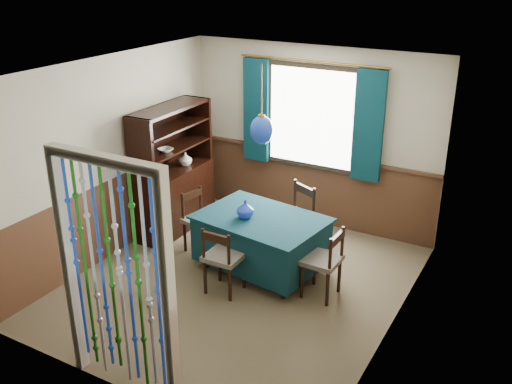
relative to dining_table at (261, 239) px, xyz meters
The scene contains 22 objects.
floor 0.60m from the dining_table, 99.55° to the right, with size 4.00×4.00×0.00m, color brown.
ceiling 2.13m from the dining_table, 99.55° to the right, with size 4.00×4.00×0.00m, color silver.
wall_back 1.79m from the dining_table, 92.60° to the left, with size 3.60×3.60×0.00m, color #B8AF97.
wall_front 2.57m from the dining_table, 91.69° to the right, with size 3.60×3.60×0.00m, color #B8AF97.
wall_left 2.09m from the dining_table, 167.20° to the right, with size 4.00×4.00×0.00m, color #B8AF97.
wall_right 1.97m from the dining_table, 13.82° to the right, with size 4.00×4.00×0.00m, color #B8AF97.
wainscot_back 1.56m from the dining_table, 92.62° to the left, with size 3.60×3.60×0.00m, color #4C2E1C.
wainscot_front 2.41m from the dining_table, 91.70° to the right, with size 3.60×3.60×0.00m, color #4C2E1C.
wainscot_left 1.91m from the dining_table, 167.10° to the right, with size 4.00×4.00×0.00m, color #4C2E1C.
wainscot_right 1.77m from the dining_table, 13.93° to the right, with size 4.00×4.00×0.00m, color #4C2E1C.
window 1.90m from the dining_table, 92.68° to the left, with size 1.32×0.12×1.42m, color black.
doorway 2.45m from the dining_table, 91.73° to the right, with size 1.16×0.12×2.18m, color silver, non-canonical shape.
dining_table is the anchor object (origin of this frame).
chair_near 0.66m from the dining_table, 101.92° to the right, with size 0.41×0.39×0.82m.
chair_far 0.65m from the dining_table, 78.12° to the left, with size 0.58×0.57×0.90m.
chair_left 0.94m from the dining_table, behind, with size 0.45×0.46×0.81m.
chair_right 0.90m from the dining_table, 10.50° to the right, with size 0.40×0.42×0.83m.
sideboard 1.69m from the dining_table, 164.86° to the left, with size 0.49×1.34×1.74m.
pendant_lamp 1.36m from the dining_table, 67.38° to the right, with size 0.26×0.26×0.89m.
vase_table 0.43m from the dining_table, 150.60° to the right, with size 0.19×0.19×0.20m, color #17379F.
bowl_shelf 1.77m from the dining_table, behind, with size 0.21×0.21×0.05m, color beige.
vase_sideboard 1.79m from the dining_table, 157.03° to the left, with size 0.20×0.20×0.21m, color beige.
Camera 1 is at (2.99, -4.92, 3.57)m, focal length 40.00 mm.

